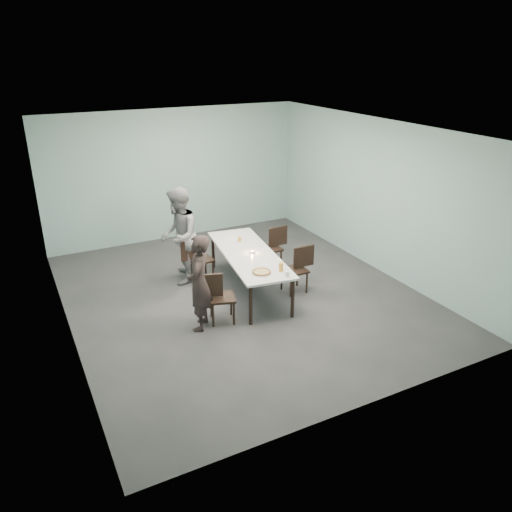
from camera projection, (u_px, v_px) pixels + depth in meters
name	position (u px, v px, depth m)	size (l,w,h in m)	color
ground	(241.00, 295.00, 9.22)	(7.00, 7.00, 0.00)	#333335
room_shell	(240.00, 188.00, 8.44)	(6.02, 7.02, 3.01)	#8FB4B4
table	(249.00, 256.00, 9.15)	(1.26, 2.70, 0.75)	white
chair_near_left	(217.00, 294.00, 8.15)	(0.65, 0.52, 0.87)	black
chair_far_left	(197.00, 257.00, 9.59)	(0.62, 0.44, 0.87)	black
chair_near_right	(298.00, 266.00, 9.20)	(0.61, 0.42, 0.87)	black
chair_far_right	(273.00, 245.00, 10.18)	(0.62, 0.43, 0.87)	black
diner_near	(199.00, 283.00, 7.86)	(0.58, 0.38, 1.60)	black
diner_far	(179.00, 236.00, 9.44)	(0.90, 0.70, 1.86)	gray
pizza	(261.00, 272.00, 8.31)	(0.34, 0.34, 0.04)	white
side_plate	(266.00, 265.00, 8.62)	(0.18, 0.18, 0.01)	white
beer_glass	(281.00, 267.00, 8.36)	(0.08, 0.08, 0.15)	orange
water_tumbler	(287.00, 274.00, 8.18)	(0.08, 0.08, 0.09)	silver
tealight	(252.00, 252.00, 9.11)	(0.06, 0.06, 0.05)	silver
amber_tumbler	(239.00, 239.00, 9.66)	(0.07, 0.07, 0.08)	orange
menu	(232.00, 239.00, 9.79)	(0.30, 0.22, 0.01)	silver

